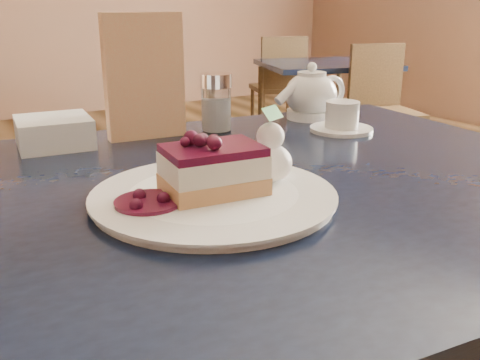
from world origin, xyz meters
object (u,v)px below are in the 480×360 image
tea_set (316,100)px  bg_table_far_right (322,144)px  cheesecake_slice (213,170)px  dessert_plate (214,197)px  main_table (200,242)px

tea_set → bg_table_far_right: 2.82m
cheesecake_slice → tea_set: size_ratio=0.53×
tea_set → bg_table_far_right: bearing=49.8°
dessert_plate → tea_set: 0.55m
main_table → dessert_plate: dessert_plate is taller
main_table → tea_set: (0.44, 0.28, 0.13)m
main_table → bg_table_far_right: main_table is taller
tea_set → dessert_plate: bearing=-142.7°
dessert_plate → bg_table_far_right: bearing=47.7°
cheesecake_slice → tea_set: tea_set is taller
dessert_plate → tea_set: tea_set is taller
dessert_plate → tea_set: (0.44, 0.33, 0.04)m
main_table → tea_set: bearing=38.0°
dessert_plate → cheesecake_slice: cheesecake_slice is taller
tea_set → cheesecake_slice: bearing=-142.7°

